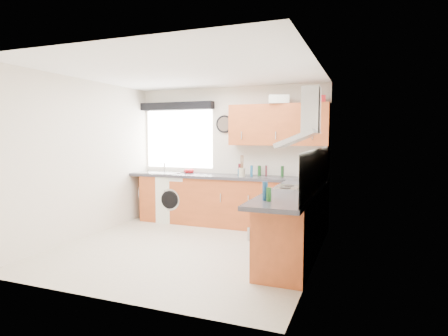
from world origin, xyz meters
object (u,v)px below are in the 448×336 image
at_px(upper_cabinets, 278,125).
at_px(washing_machine, 178,197).
at_px(oven, 295,224).
at_px(extractor_hood, 305,124).

relative_size(upper_cabinets, washing_machine, 1.88).
relative_size(oven, extractor_hood, 1.09).
height_order(oven, upper_cabinets, upper_cabinets).
bearing_deg(extractor_hood, oven, 180.00).
bearing_deg(washing_machine, oven, -30.86).
bearing_deg(oven, extractor_hood, -0.00).
bearing_deg(extractor_hood, washing_machine, 154.46).
distance_m(oven, upper_cabinets, 1.99).
bearing_deg(oven, upper_cabinets, 112.54).
relative_size(extractor_hood, washing_machine, 0.86).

